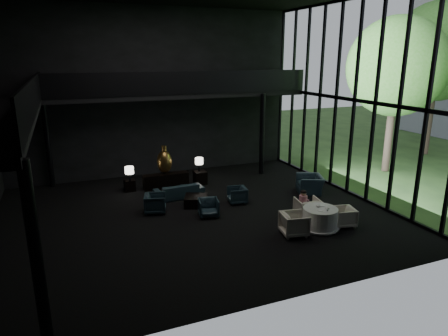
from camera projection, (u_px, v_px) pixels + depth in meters
name	position (u px, v px, depth m)	size (l,w,h in m)	color
floor	(196.00, 215.00, 14.97)	(14.00, 12.00, 0.02)	black
wall_back	(155.00, 94.00, 19.24)	(14.00, 0.04, 8.00)	black
wall_front	(280.00, 140.00, 8.54)	(14.00, 0.04, 8.00)	black
curtain_wall	(355.00, 100.00, 16.41)	(0.20, 12.00, 8.00)	black
mezzanine_back	(181.00, 95.00, 18.71)	(12.00, 2.00, 0.25)	black
railing_left	(34.00, 96.00, 11.91)	(0.06, 12.00, 1.00)	black
railing_back	(187.00, 83.00, 17.66)	(12.00, 0.06, 1.00)	black
column_sw	(37.00, 262.00, 7.54)	(0.24, 0.24, 4.00)	black
column_nw	(48.00, 144.00, 17.70)	(0.24, 0.24, 4.00)	black
column_ne	(262.00, 134.00, 19.74)	(0.24, 0.24, 4.00)	black
tree_near	(397.00, 67.00, 19.33)	(4.80, 4.80, 7.65)	#382D23
tree_far	(439.00, 52.00, 22.72)	(5.60, 5.60, 8.80)	#382D23
console	(166.00, 181.00, 18.00)	(2.03, 0.46, 0.65)	black
bronze_urn	(164.00, 161.00, 17.89)	(0.67, 0.67, 1.25)	#9E6435
side_table_left	(130.00, 185.00, 17.58)	(0.46, 0.46, 0.50)	black
table_lamp_left	(129.00, 171.00, 17.23)	(0.38, 0.38, 0.64)	black
side_table_right	(200.00, 178.00, 18.53)	(0.55, 0.55, 0.60)	black
table_lamp_right	(199.00, 162.00, 18.41)	(0.37, 0.37, 0.62)	black
sofa	(179.00, 188.00, 16.70)	(2.03, 0.59, 0.79)	black
lounge_armchair_west	(155.00, 202.00, 15.09)	(0.79, 0.74, 0.82)	black
lounge_armchair_east	(237.00, 195.00, 16.10)	(0.67, 0.62, 0.68)	black
lounge_armchair_south	(209.00, 207.00, 14.75)	(0.68, 0.63, 0.70)	#193545
window_armchair	(310.00, 180.00, 17.25)	(1.28, 0.83, 1.12)	#243040
coffee_table	(196.00, 201.00, 15.85)	(0.88, 0.88, 0.39)	black
dining_table	(320.00, 220.00, 13.68)	(1.34, 1.34, 0.75)	white
dining_chair_north	(308.00, 207.00, 14.51)	(0.90, 0.84, 0.92)	beige
dining_chair_east	(343.00, 216.00, 13.91)	(0.68, 0.64, 0.70)	beige
dining_chair_west	(294.00, 222.00, 13.18)	(0.89, 0.83, 0.92)	beige
child	(303.00, 198.00, 14.46)	(0.30, 0.30, 0.64)	#CDA1AE
plate_a	(320.00, 210.00, 13.36)	(0.21, 0.21, 0.01)	white
plate_b	(322.00, 205.00, 13.82)	(0.24, 0.24, 0.02)	white
saucer	(327.00, 209.00, 13.53)	(0.15, 0.15, 0.01)	white
coffee_cup	(328.00, 208.00, 13.47)	(0.08, 0.08, 0.06)	white
cereal_bowl	(318.00, 206.00, 13.66)	(0.17, 0.17, 0.09)	white
cream_pot	(327.00, 210.00, 13.31)	(0.06, 0.06, 0.07)	#99999E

